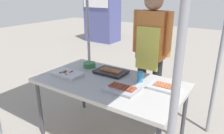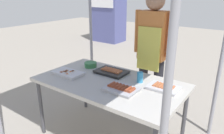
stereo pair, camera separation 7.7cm
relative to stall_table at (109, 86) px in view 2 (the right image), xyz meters
The scene contains 9 objects.
stall_table is the anchor object (origin of this frame).
tray_grilled_sausages 0.28m from the stall_table, 27.87° to the right, with size 0.32×0.24×0.06m.
tray_meat_skewers 0.54m from the stall_table, 166.67° to the right, with size 0.37×0.22×0.04m.
tray_pork_links 0.25m from the stall_table, 120.40° to the left, with size 0.38×0.26×0.05m.
tray_spring_rolls 0.59m from the stall_table, 14.83° to the left, with size 0.31×0.21×0.05m.
condiment_bowl 0.54m from the stall_table, 153.75° to the left, with size 0.16×0.16×0.06m, color #33723F.
drink_cup_near_edge 0.35m from the stall_table, 31.07° to the left, with size 0.07×0.07×0.11m, color #338CBF.
vendor_woman 0.79m from the stall_table, 77.89° to the left, with size 0.52×0.24×1.69m.
neighbor_stall_left 5.40m from the stall_table, 127.01° to the left, with size 1.08×0.75×1.69m.
Camera 2 is at (1.29, -1.74, 1.68)m, focal length 34.47 mm.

